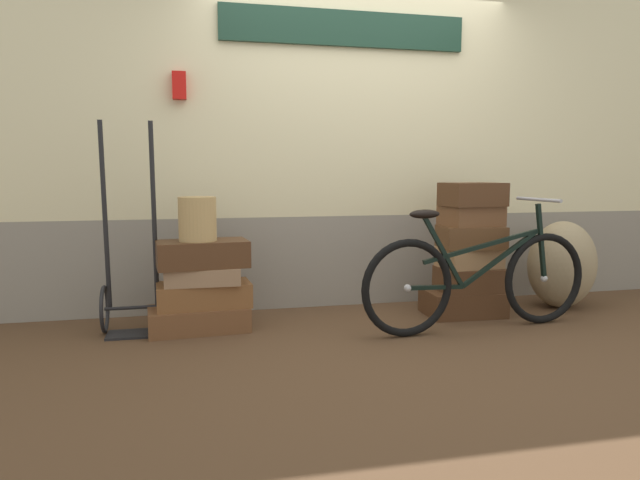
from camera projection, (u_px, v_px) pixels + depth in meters
The scene contains 16 objects.
ground at pixel (386, 332), 4.06m from camera, with size 10.24×5.20×0.06m, color #513823.
station_building at pixel (355, 126), 4.70m from camera, with size 8.24×0.74×2.94m.
suitcase_0 at pixel (199, 319), 3.99m from camera, with size 0.68×0.36×0.17m, color brown.
suitcase_1 at pixel (204, 295), 4.00m from camera, with size 0.64×0.32×0.17m, color brown.
suitcase_2 at pixel (203, 276), 3.93m from camera, with size 0.50×0.26×0.12m, color #937051.
suitcase_3 at pixel (203, 254), 3.95m from camera, with size 0.61×0.33×0.18m, color #4C2D19.
suitcase_4 at pixel (463, 302), 4.44m from camera, with size 0.58×0.40×0.19m, color #4C2D19.
suitcase_5 at pixel (470, 279), 4.40m from camera, with size 0.48×0.34×0.18m, color #4C2D19.
suitcase_6 at pixel (469, 257), 4.40m from camera, with size 0.43×0.31×0.15m, color #9E754C.
suitcase_7 at pixel (471, 237), 4.36m from camera, with size 0.46×0.33×0.17m, color brown.
suitcase_8 at pixel (471, 216), 4.38m from camera, with size 0.41×0.32×0.15m, color brown.
suitcase_9 at pixel (473, 194), 4.32m from camera, with size 0.43×0.31×0.17m, color #4C2D19.
wicker_basket at pixel (197, 219), 3.91m from camera, with size 0.26×0.26×0.30m, color tan.
luggage_trolley at pixel (132, 286), 3.94m from camera, with size 0.40×0.38×1.44m.
burlap_sack at pixel (562, 265), 4.65m from camera, with size 0.56×0.47×0.70m, color #9E8966.
bicycle at pixel (478, 280), 3.98m from camera, with size 1.76×0.46×0.92m.
Camera 1 is at (-1.35, -3.75, 1.11)m, focal length 32.23 mm.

